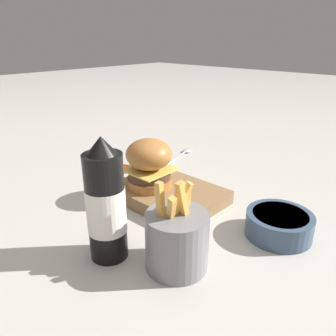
{
  "coord_description": "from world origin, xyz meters",
  "views": [
    {
      "loc": [
        0.41,
        -0.47,
        0.36
      ],
      "look_at": [
        -0.05,
        0.03,
        0.08
      ],
      "focal_mm": 35.0,
      "sensor_mm": 36.0,
      "label": 1
    }
  ],
  "objects_px": {
    "burger": "(149,163)",
    "side_bowl": "(279,224)",
    "fries_basket": "(177,240)",
    "serving_board": "(168,194)",
    "spoon": "(182,154)",
    "ketchup_bottle": "(106,205)"
  },
  "relations": [
    {
      "from": "burger",
      "to": "side_bowl",
      "type": "xyz_separation_m",
      "value": [
        0.29,
        0.06,
        -0.06
      ]
    },
    {
      "from": "burger",
      "to": "fries_basket",
      "type": "height_order",
      "value": "fries_basket"
    },
    {
      "from": "side_bowl",
      "to": "fries_basket",
      "type": "bearing_deg",
      "value": -112.41
    },
    {
      "from": "serving_board",
      "to": "spoon",
      "type": "bearing_deg",
      "value": 124.66
    },
    {
      "from": "serving_board",
      "to": "fries_basket",
      "type": "height_order",
      "value": "fries_basket"
    },
    {
      "from": "ketchup_bottle",
      "to": "side_bowl",
      "type": "distance_m",
      "value": 0.33
    },
    {
      "from": "serving_board",
      "to": "burger",
      "type": "distance_m",
      "value": 0.09
    },
    {
      "from": "serving_board",
      "to": "burger",
      "type": "bearing_deg",
      "value": -149.66
    },
    {
      "from": "serving_board",
      "to": "burger",
      "type": "relative_size",
      "value": 2.12
    },
    {
      "from": "serving_board",
      "to": "fries_basket",
      "type": "distance_m",
      "value": 0.24
    },
    {
      "from": "burger",
      "to": "spoon",
      "type": "bearing_deg",
      "value": 116.48
    },
    {
      "from": "ketchup_bottle",
      "to": "spoon",
      "type": "relative_size",
      "value": 1.22
    },
    {
      "from": "burger",
      "to": "ketchup_bottle",
      "type": "xyz_separation_m",
      "value": [
        0.1,
        -0.2,
        0.01
      ]
    },
    {
      "from": "burger",
      "to": "fries_basket",
      "type": "bearing_deg",
      "value": -33.88
    },
    {
      "from": "serving_board",
      "to": "ketchup_bottle",
      "type": "relative_size",
      "value": 1.11
    },
    {
      "from": "serving_board",
      "to": "side_bowl",
      "type": "bearing_deg",
      "value": 8.62
    },
    {
      "from": "side_bowl",
      "to": "ketchup_bottle",
      "type": "bearing_deg",
      "value": -126.01
    },
    {
      "from": "burger",
      "to": "serving_board",
      "type": "bearing_deg",
      "value": 30.34
    },
    {
      "from": "burger",
      "to": "fries_basket",
      "type": "distance_m",
      "value": 0.25
    },
    {
      "from": "side_bowl",
      "to": "spoon",
      "type": "xyz_separation_m",
      "value": [
        -0.43,
        0.21,
        -0.02
      ]
    },
    {
      "from": "ketchup_bottle",
      "to": "fries_basket",
      "type": "distance_m",
      "value": 0.13
    },
    {
      "from": "burger",
      "to": "side_bowl",
      "type": "height_order",
      "value": "burger"
    }
  ]
}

